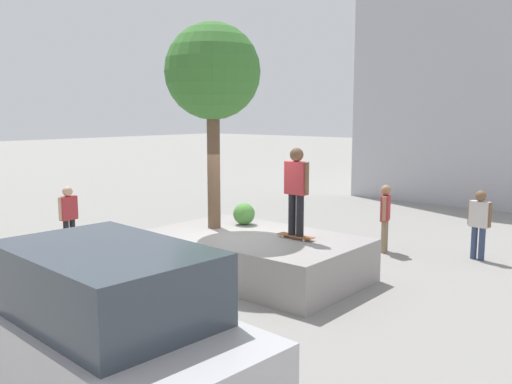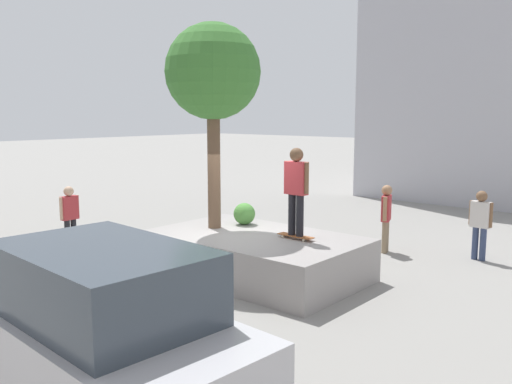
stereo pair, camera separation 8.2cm
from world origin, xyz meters
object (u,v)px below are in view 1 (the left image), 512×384
plaza_tree (213,74)px  sedan_parked (101,331)px  skateboarder (296,185)px  passerby_with_bag (385,213)px  pedestrian_crossing (69,213)px  bystander_watching (479,220)px  planter_ledge (256,255)px  skateboard (296,236)px

plaza_tree → sedan_parked: 6.92m
skateboarder → sedan_parked: 5.67m
passerby_with_bag → plaza_tree: bearing=57.1°
pedestrian_crossing → bystander_watching: 9.86m
planter_ledge → sedan_parked: sedan_parked is taller
sedan_parked → bystander_watching: bearing=-95.9°
plaza_tree → pedestrian_crossing: 5.20m
planter_ledge → plaza_tree: size_ratio=0.99×
plaza_tree → sedan_parked: size_ratio=1.01×
plaza_tree → planter_ledge: bearing=-178.3°
plaza_tree → skateboard: 3.85m
plaza_tree → skateboard: bearing=-172.2°
skateboarder → bystander_watching: 4.76m
passerby_with_bag → planter_ledge: bearing=72.1°
skateboarder → sedan_parked: skateboarder is taller
plaza_tree → passerby_with_bag: plaza_tree is taller
planter_ledge → bystander_watching: bystander_watching is taller
bystander_watching → sedan_parked: bearing=84.1°
skateboard → sedan_parked: 5.59m
bystander_watching → skateboard: bearing=60.6°
pedestrian_crossing → bystander_watching: bystander_watching is taller
skateboarder → sedan_parked: size_ratio=0.40×
planter_ledge → pedestrian_crossing: bearing=14.3°
sedan_parked → bystander_watching: (-0.98, -9.48, -0.07)m
skateboarder → passerby_with_bag: (-0.30, -3.30, -1.00)m
skateboard → pedestrian_crossing: size_ratio=0.51×
pedestrian_crossing → passerby_with_bag: (-6.15, -4.82, 0.04)m
planter_ledge → skateboarder: bearing=-164.1°
planter_ledge → skateboarder: skateboarder is taller
passerby_with_bag → skateboarder: bearing=84.8°
pedestrian_crossing → bystander_watching: (-8.13, -5.57, 0.02)m
plaza_tree → sedan_parked: plaza_tree is taller
planter_ledge → bystander_watching: 5.33m
planter_ledge → skateboarder: size_ratio=2.48×
plaza_tree → skateboard: size_ratio=5.48×
skateboard → skateboarder: skateboarder is taller
skateboard → pedestrian_crossing: pedestrian_crossing is taller
skateboard → skateboarder: (0.00, 0.00, 1.03)m
pedestrian_crossing → sedan_parked: bearing=151.3°
sedan_parked → bystander_watching: 9.53m
plaza_tree → bystander_watching: plaza_tree is taller
skateboarder → bystander_watching: bearing=-119.4°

